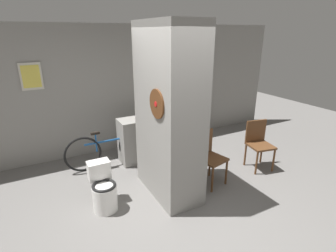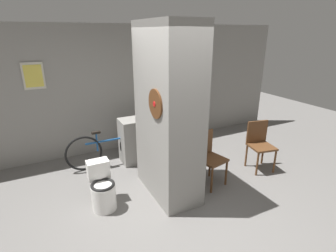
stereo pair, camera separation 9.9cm
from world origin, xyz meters
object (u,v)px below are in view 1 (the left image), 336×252
at_px(toilet, 103,190).
at_px(chair_near_pillar, 209,155).
at_px(chair_by_doorway, 258,142).
at_px(bottle_tall, 137,113).
at_px(bicycle, 110,148).

xyz_separation_m(toilet, chair_near_pillar, (1.75, -0.14, 0.21)).
distance_m(chair_by_doorway, bottle_tall, 2.36).
height_order(chair_near_pillar, bicycle, chair_near_pillar).
relative_size(chair_near_pillar, bottle_tall, 3.31).
xyz_separation_m(chair_near_pillar, bicycle, (-1.28, 1.37, -0.16)).
height_order(chair_near_pillar, chair_by_doorway, same).
relative_size(toilet, chair_near_pillar, 0.75).
bearing_deg(chair_near_pillar, bicycle, 119.94).
xyz_separation_m(chair_by_doorway, bicycle, (-2.43, 1.37, -0.16)).
bearing_deg(toilet, bottle_tall, 50.19).
height_order(toilet, bicycle, bicycle).
xyz_separation_m(chair_near_pillar, bottle_tall, (-0.71, 1.38, 0.46)).
height_order(chair_near_pillar, bottle_tall, bottle_tall).
bearing_deg(chair_by_doorway, bicycle, 161.53).
xyz_separation_m(toilet, bicycle, (0.47, 1.24, 0.06)).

